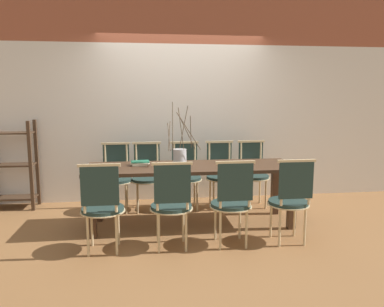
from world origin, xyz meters
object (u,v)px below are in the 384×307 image
(chair_far_center, at_px, (186,173))
(shelving_rack, at_px, (12,165))
(vase_centerpiece, at_px, (180,156))
(dining_table, at_px, (192,174))
(chair_near_center, at_px, (232,200))
(book_stack, at_px, (140,163))

(chair_far_center, bearing_deg, shelving_rack, -6.84)
(chair_far_center, bearing_deg, vase_centerpiece, 78.21)
(dining_table, relative_size, shelving_rack, 2.03)
(vase_centerpiece, distance_m, shelving_rack, 2.53)
(dining_table, relative_size, chair_near_center, 2.70)
(book_stack, relative_size, shelving_rack, 0.19)
(chair_near_center, xyz_separation_m, vase_centerpiece, (-0.48, 0.74, 0.36))
(chair_near_center, xyz_separation_m, shelving_rack, (-2.78, 1.75, 0.12))
(dining_table, height_order, shelving_rack, shelving_rack)
(chair_far_center, xyz_separation_m, shelving_rack, (-2.45, 0.29, 0.12))
(shelving_rack, bearing_deg, vase_centerpiece, -23.66)
(shelving_rack, bearing_deg, book_stack, -26.87)
(chair_near_center, bearing_deg, book_stack, 139.29)
(dining_table, bearing_deg, chair_far_center, 89.98)
(dining_table, height_order, book_stack, book_stack)
(chair_near_center, height_order, shelving_rack, shelving_rack)
(book_stack, bearing_deg, chair_near_center, -40.71)
(chair_near_center, bearing_deg, chair_far_center, 102.85)
(book_stack, bearing_deg, vase_centerpiece, -10.17)
(vase_centerpiece, bearing_deg, book_stack, 169.83)
(dining_table, bearing_deg, vase_centerpiece, 174.54)
(chair_near_center, relative_size, chair_far_center, 1.00)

